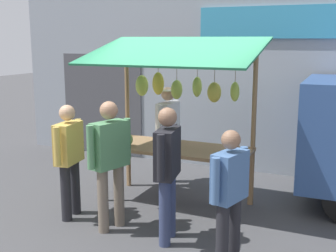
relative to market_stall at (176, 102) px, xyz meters
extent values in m
plane|color=#424244|center=(-0.03, 0.05, -1.55)|extent=(40.00, 40.00, 0.00)
cube|color=#8C939E|center=(-0.03, -2.15, 0.15)|extent=(9.00, 0.25, 3.40)
cube|color=teal|center=(-0.84, -2.01, 1.20)|extent=(2.40, 0.06, 0.56)
cube|color=#47474C|center=(2.60, -2.02, -0.45)|extent=(1.90, 0.04, 2.10)
cube|color=olive|center=(-0.03, 0.05, -0.70)|extent=(2.20, 0.90, 0.05)
cylinder|color=olive|center=(1.01, 0.44, -1.14)|extent=(0.06, 0.06, 0.83)
cylinder|color=olive|center=(-1.07, 0.44, -1.14)|extent=(0.06, 0.06, 0.83)
cylinder|color=olive|center=(1.01, -0.34, -1.14)|extent=(0.06, 0.06, 0.83)
cylinder|color=olive|center=(-1.07, -0.34, -1.14)|extent=(0.06, 0.06, 0.83)
cylinder|color=olive|center=(1.03, -0.35, -0.38)|extent=(0.07, 0.07, 2.35)
cylinder|color=olive|center=(-1.09, -0.35, -0.38)|extent=(0.07, 0.07, 2.35)
cylinder|color=olive|center=(-0.03, -0.35, 0.60)|extent=(2.12, 0.06, 0.06)
cube|color=#23724C|center=(-0.03, 0.20, 0.75)|extent=(2.50, 1.46, 0.39)
cylinder|color=brown|center=(-0.80, -0.33, 0.45)|extent=(0.01, 0.01, 0.30)
ellipsoid|color=#B2CC4C|center=(-0.80, -0.33, 0.15)|extent=(0.20, 0.21, 0.29)
cylinder|color=brown|center=(-0.49, -0.32, 0.44)|extent=(0.01, 0.01, 0.32)
ellipsoid|color=gold|center=(-0.49, -0.32, 0.13)|extent=(0.25, 0.21, 0.31)
cylinder|color=brown|center=(-0.20, -0.37, 0.47)|extent=(0.01, 0.01, 0.25)
ellipsoid|color=#B2CC4C|center=(-0.20, -0.37, 0.19)|extent=(0.14, 0.18, 0.31)
cylinder|color=brown|center=(0.14, -0.37, 0.44)|extent=(0.01, 0.01, 0.31)
ellipsoid|color=#B2CC4C|center=(0.14, -0.37, 0.13)|extent=(0.22, 0.24, 0.30)
cylinder|color=brown|center=(0.44, -0.32, 0.50)|extent=(0.01, 0.01, 0.20)
ellipsoid|color=yellow|center=(0.44, -0.32, 0.22)|extent=(0.20, 0.16, 0.36)
cylinder|color=brown|center=(0.75, -0.36, 0.47)|extent=(0.01, 0.01, 0.26)
ellipsoid|color=#B2CC4C|center=(0.75, -0.36, 0.17)|extent=(0.27, 0.27, 0.34)
ellipsoid|color=gold|center=(-0.07, 0.22, -0.62)|extent=(0.13, 0.18, 0.10)
sphere|color=#729E4C|center=(0.67, 0.32, -0.57)|extent=(0.20, 0.20, 0.20)
cylinder|color=#4C4C51|center=(0.44, -0.84, -1.14)|extent=(0.14, 0.14, 0.83)
cylinder|color=#4C4C51|center=(0.45, -0.56, -1.14)|extent=(0.14, 0.14, 0.83)
cube|color=silver|center=(0.45, -0.70, -0.43)|extent=(0.23, 0.51, 0.59)
cylinder|color=silver|center=(0.44, -1.01, -0.40)|extent=(0.09, 0.09, 0.54)
cylinder|color=silver|center=(0.45, -0.39, -0.40)|extent=(0.09, 0.09, 0.54)
sphere|color=tan|center=(0.45, -0.70, 0.01)|extent=(0.23, 0.23, 0.23)
cylinder|color=beige|center=(0.45, -0.70, 0.08)|extent=(0.43, 0.43, 0.02)
cylinder|color=#726656|center=(0.41, 1.39, -1.13)|extent=(0.14, 0.14, 0.84)
cylinder|color=#726656|center=(0.33, 1.13, -1.13)|extent=(0.14, 0.14, 0.84)
cube|color=#518C5B|center=(0.37, 1.26, -0.41)|extent=(0.35, 0.55, 0.60)
cylinder|color=#518C5B|center=(0.45, 1.56, -0.39)|extent=(0.09, 0.09, 0.55)
cylinder|color=#518C5B|center=(0.28, 0.96, -0.39)|extent=(0.09, 0.09, 0.55)
sphere|color=#A87A5B|center=(0.37, 1.26, 0.03)|extent=(0.23, 0.23, 0.23)
cylinder|color=#232328|center=(-1.28, 1.66, -1.18)|extent=(0.14, 0.14, 0.75)
cylinder|color=#232328|center=(-1.34, 1.42, -1.18)|extent=(0.14, 0.14, 0.75)
cube|color=#476B9E|center=(-1.31, 1.54, -0.53)|extent=(0.32, 0.50, 0.53)
cylinder|color=#476B9E|center=(-1.24, 1.82, -0.51)|extent=(0.09, 0.09, 0.49)
cylinder|color=#476B9E|center=(-1.38, 1.26, -0.51)|extent=(0.09, 0.09, 0.49)
sphere|color=#8C664C|center=(-1.31, 1.54, -0.13)|extent=(0.21, 0.21, 0.21)
cylinder|color=navy|center=(-0.48, 1.42, -1.14)|extent=(0.14, 0.14, 0.83)
cylinder|color=navy|center=(-0.43, 1.15, -1.14)|extent=(0.14, 0.14, 0.83)
cube|color=black|center=(-0.45, 1.28, -0.43)|extent=(0.31, 0.53, 0.59)
cylinder|color=black|center=(-0.51, 1.59, -0.41)|extent=(0.09, 0.09, 0.54)
cylinder|color=black|center=(-0.40, 0.98, -0.41)|extent=(0.09, 0.09, 0.54)
sphere|color=#8C664C|center=(-0.45, 1.28, 0.01)|extent=(0.23, 0.23, 0.23)
cylinder|color=#232328|center=(1.07, 1.29, -1.16)|extent=(0.14, 0.14, 0.79)
cylinder|color=#232328|center=(1.11, 1.03, -1.16)|extent=(0.14, 0.14, 0.79)
cube|color=gold|center=(1.09, 1.16, -0.49)|extent=(0.28, 0.50, 0.56)
cylinder|color=gold|center=(1.05, 1.46, -0.46)|extent=(0.09, 0.09, 0.51)
cylinder|color=gold|center=(1.13, 0.87, -0.46)|extent=(0.09, 0.09, 0.51)
sphere|color=tan|center=(1.09, 1.16, -0.07)|extent=(0.22, 0.22, 0.22)
camera|label=1|loc=(-2.57, 5.92, 0.91)|focal=47.08mm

